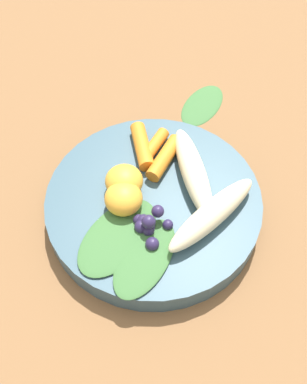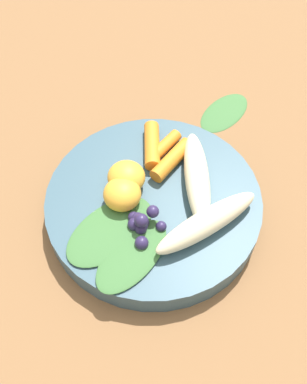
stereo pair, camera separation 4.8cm
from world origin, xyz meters
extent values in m
plane|color=brown|center=(0.00, 0.00, 0.00)|extent=(2.40, 2.40, 0.00)
cylinder|color=#385666|center=(0.00, 0.00, 0.01)|extent=(0.24, 0.24, 0.03)
ellipsoid|color=beige|center=(0.03, -0.04, 0.04)|extent=(0.13, 0.07, 0.03)
ellipsoid|color=beige|center=(-0.02, -0.07, 0.04)|extent=(0.12, 0.10, 0.03)
ellipsoid|color=#F4A833|center=(-0.02, 0.03, 0.05)|extent=(0.04, 0.04, 0.03)
ellipsoid|color=#F4A833|center=(0.01, 0.03, 0.05)|extent=(0.04, 0.04, 0.03)
cylinder|color=orange|center=(0.05, -0.01, 0.04)|extent=(0.07, 0.04, 0.02)
cylinder|color=orange|center=(0.07, 0.01, 0.04)|extent=(0.05, 0.03, 0.01)
cylinder|color=orange|center=(0.07, 0.02, 0.04)|extent=(0.07, 0.04, 0.02)
sphere|color=#2D234C|center=(-0.04, 0.01, 0.04)|extent=(0.01, 0.01, 0.01)
sphere|color=#2D234C|center=(-0.04, -0.02, 0.04)|extent=(0.01, 0.01, 0.01)
sphere|color=#2D234C|center=(-0.04, 0.00, 0.04)|extent=(0.01, 0.01, 0.01)
sphere|color=#2D234C|center=(-0.04, 0.01, 0.04)|extent=(0.01, 0.01, 0.01)
sphere|color=#2D234C|center=(-0.06, -0.01, 0.04)|extent=(0.01, 0.01, 0.01)
sphere|color=#2D234C|center=(-0.04, 0.00, 0.04)|extent=(0.01, 0.01, 0.01)
sphere|color=#2D234C|center=(-0.04, 0.00, 0.05)|extent=(0.01, 0.01, 0.01)
sphere|color=#2D234C|center=(-0.05, 0.00, 0.04)|extent=(0.01, 0.01, 0.01)
sphere|color=#2D234C|center=(-0.04, 0.01, 0.04)|extent=(0.01, 0.01, 0.01)
sphere|color=#2D234C|center=(-0.03, -0.01, 0.05)|extent=(0.01, 0.01, 0.01)
cylinder|color=white|center=(-0.05, 0.03, 0.03)|extent=(0.05, 0.05, 0.00)
ellipsoid|color=#3D7038|center=(-0.06, 0.03, 0.03)|extent=(0.12, 0.11, 0.01)
ellipsoid|color=#3D7038|center=(-0.08, 0.00, 0.03)|extent=(0.11, 0.08, 0.01)
ellipsoid|color=#3D7038|center=(0.18, -0.05, 0.00)|extent=(0.10, 0.08, 0.01)
camera|label=1|loc=(-0.28, -0.03, 0.44)|focal=41.04mm
camera|label=2|loc=(-0.27, -0.08, 0.44)|focal=41.04mm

